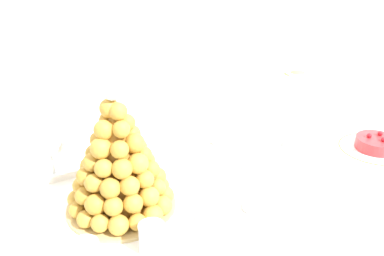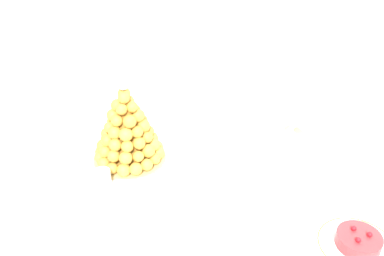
% 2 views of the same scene
% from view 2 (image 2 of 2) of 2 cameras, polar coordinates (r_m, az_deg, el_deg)
% --- Properties ---
extents(buffet_table, '(1.46, 0.88, 0.80)m').
position_cam_2_polar(buffet_table, '(1.37, 2.23, -11.52)').
color(buffet_table, brown).
rests_on(buffet_table, ground_plane).
extents(serving_tray, '(0.67, 0.42, 0.02)m').
position_cam_2_polar(serving_tray, '(1.38, -8.84, -4.97)').
color(serving_tray, white).
rests_on(serving_tray, buffet_table).
extents(croquembouche, '(0.24, 0.24, 0.29)m').
position_cam_2_polar(croquembouche, '(1.34, -8.89, -0.36)').
color(croquembouche, tan).
rests_on(croquembouche, serving_tray).
extents(dessert_cup_left, '(0.06, 0.06, 0.05)m').
position_cam_2_polar(dessert_cup_left, '(1.43, -20.34, -4.11)').
color(dessert_cup_left, silver).
rests_on(dessert_cup_left, serving_tray).
extents(dessert_cup_mid_left, '(0.06, 0.06, 0.06)m').
position_cam_2_polar(dessert_cup_mid_left, '(1.36, -16.22, -5.22)').
color(dessert_cup_mid_left, silver).
rests_on(dessert_cup_mid_left, serving_tray).
extents(dessert_cup_centre, '(0.05, 0.05, 0.06)m').
position_cam_2_polar(dessert_cup_centre, '(1.28, -12.19, -6.98)').
color(dessert_cup_centre, silver).
rests_on(dessert_cup_centre, serving_tray).
extents(dessert_cup_mid_right, '(0.05, 0.05, 0.05)m').
position_cam_2_polar(dessert_cup_mid_right, '(1.24, -6.79, -8.46)').
color(dessert_cup_mid_right, silver).
rests_on(dessert_cup_mid_right, serving_tray).
extents(dessert_cup_right, '(0.06, 0.06, 0.05)m').
position_cam_2_polar(dessert_cup_right, '(1.19, -1.39, -10.06)').
color(dessert_cup_right, silver).
rests_on(dessert_cup_right, serving_tray).
extents(creme_brulee_ramekin, '(0.08, 0.08, 0.02)m').
position_cam_2_polar(creme_brulee_ramekin, '(1.51, -17.46, -2.08)').
color(creme_brulee_ramekin, white).
rests_on(creme_brulee_ramekin, serving_tray).
extents(macaron_goblet, '(0.15, 0.15, 0.25)m').
position_cam_2_polar(macaron_goblet, '(1.21, 13.89, -3.04)').
color(macaron_goblet, white).
rests_on(macaron_goblet, buffet_table).
extents(fruit_tart_plate, '(0.21, 0.21, 0.05)m').
position_cam_2_polar(fruit_tart_plate, '(1.18, 21.89, -14.46)').
color(fruit_tart_plate, white).
rests_on(fruit_tart_plate, buffet_table).
extents(wine_glass, '(0.07, 0.07, 0.15)m').
position_cam_2_polar(wine_glass, '(1.54, -8.25, 3.54)').
color(wine_glass, silver).
rests_on(wine_glass, buffet_table).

